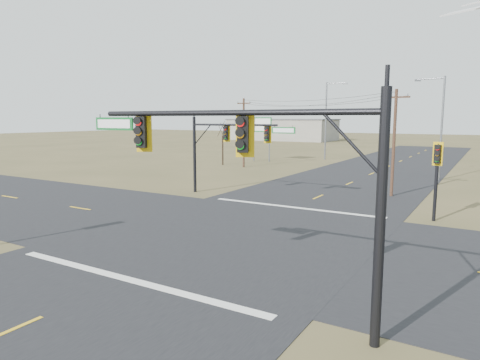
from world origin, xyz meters
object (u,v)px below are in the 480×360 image
bare_tree_b (246,118)px  highway_sign (262,130)px  utility_pole_far (244,131)px  mast_arm_far (229,139)px  bare_tree_a (223,129)px  utility_pole_near (394,141)px  pedestal_signal_ne (437,164)px  streetlight_c (327,117)px  streetlight_a (439,123)px  mast_arm_near (247,154)px

bare_tree_b → highway_sign: bearing=-43.3°
bare_tree_b → utility_pole_far: bearing=-61.1°
utility_pole_far → mast_arm_far: bearing=-62.7°
bare_tree_a → utility_pole_near: bearing=-27.5°
pedestal_signal_ne → streetlight_c: (-18.23, 33.02, 2.84)m
highway_sign → bare_tree_a: size_ratio=1.04×
streetlight_a → bare_tree_a: 25.26m
mast_arm_near → streetlight_c: 50.90m
streetlight_a → bare_tree_a: size_ratio=1.68×
pedestal_signal_ne → streetlight_c: streetlight_c is taller
streetlight_c → bare_tree_a: bearing=-123.5°
streetlight_c → bare_tree_a: 16.48m
mast_arm_far → bare_tree_b: bearing=106.0°
mast_arm_near → mast_arm_far: bearing=100.3°
utility_pole_far → streetlight_a: size_ratio=0.85×
highway_sign → bare_tree_a: bearing=-99.7°
utility_pole_far → streetlight_a: bearing=-0.3°
bare_tree_b → bare_tree_a: bearing=-73.9°
utility_pole_far → streetlight_a: streetlight_a is taller
pedestal_signal_ne → streetlight_a: streetlight_a is taller
mast_arm_near → streetlight_a: size_ratio=1.05×
mast_arm_near → mast_arm_far: 20.05m
pedestal_signal_ne → utility_pole_near: (-3.82, 7.13, 0.90)m
bare_tree_a → bare_tree_b: bearing=106.1°
bare_tree_a → bare_tree_b: size_ratio=0.78×
highway_sign → utility_pole_far: bearing=-70.9°
streetlight_a → bare_tree_b: 31.40m
streetlight_a → streetlight_c: 21.98m
utility_pole_far → streetlight_c: 15.70m
mast_arm_far → streetlight_a: streetlight_a is taller
mast_arm_near → streetlight_a: (1.45, 33.91, 0.65)m
highway_sign → bare_tree_b: 7.68m
mast_arm_near → utility_pole_far: size_ratio=1.25×
pedestal_signal_ne → streetlight_a: 18.49m
pedestal_signal_ne → bare_tree_b: (-30.59, 31.13, 2.61)m
bare_tree_a → streetlight_a: bearing=-2.3°
mast_arm_near → bare_tree_b: size_ratio=1.39×
mast_arm_far → utility_pole_far: size_ratio=1.06×
mast_arm_near → streetlight_c: bearing=83.3°
mast_arm_near → streetlight_a: 33.95m
bare_tree_a → mast_arm_far: bearing=-55.4°
highway_sign → mast_arm_near: bearing=-55.2°
bare_tree_b → mast_arm_near: bearing=-59.8°
mast_arm_far → bare_tree_a: bearing=112.6°
utility_pole_near → highway_sign: (-21.32, 18.86, 0.05)m
streetlight_a → bare_tree_b: size_ratio=1.32×
mast_arm_near → mast_arm_far: (-11.17, 16.64, -0.48)m
pedestal_signal_ne → streetlight_a: (-1.96, 18.26, 2.18)m
pedestal_signal_ne → utility_pole_far: utility_pole_far is taller
streetlight_a → streetlight_c: bearing=115.1°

